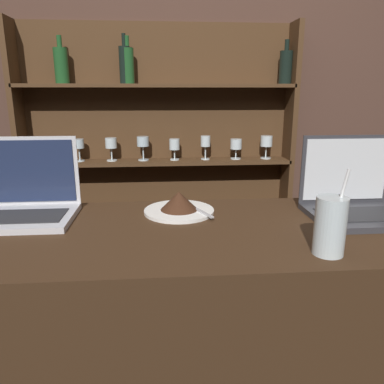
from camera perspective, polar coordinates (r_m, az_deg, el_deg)
bar_counter at (r=1.33m, az=1.44°, el=-26.00°), size 1.98×0.57×0.99m
back_wall at (r=2.33m, az=-2.04°, el=14.71°), size 7.00×0.06×2.70m
back_shelf at (r=2.29m, az=-5.01°, el=3.88°), size 1.60×0.18×1.75m
laptop_near at (r=1.26m, az=-24.53°, el=-1.21°), size 0.32×0.23×0.24m
laptop_far at (r=1.27m, az=23.54°, el=-0.97°), size 0.30×0.25×0.24m
cake_plate at (r=1.19m, az=-1.97°, el=-1.93°), size 0.22×0.22×0.07m
water_glass at (r=0.94m, az=20.32°, el=-4.86°), size 0.07×0.07×0.21m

